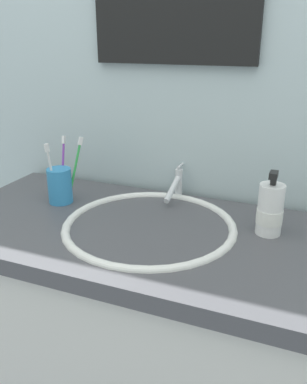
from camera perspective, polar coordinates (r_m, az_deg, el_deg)
name	(u,v)px	position (r m, az deg, el deg)	size (l,w,h in m)	color
tiled_wall_back	(176,91)	(1.32, 3.17, 13.95)	(2.31, 0.04, 2.40)	silver
vanity_counter	(138,351)	(1.37, -2.23, -21.43)	(1.11, 0.56, 0.87)	silver
sink_basin	(149,235)	(1.13, -0.57, -6.12)	(0.48, 0.48, 0.09)	white
faucet	(176,184)	(1.30, 3.22, 1.09)	(0.02, 0.16, 0.10)	silver
toothbrush_cup	(60,186)	(1.29, -13.02, 0.88)	(0.07, 0.07, 0.11)	#338CCC
toothbrush_purple	(63,163)	(1.31, -12.60, 3.94)	(0.01, 0.05, 0.20)	purple
toothbrush_white	(51,170)	(1.26, -14.19, 3.07)	(0.02, 0.03, 0.19)	white
toothbrush_green	(76,165)	(1.28, -10.88, 3.73)	(0.05, 0.05, 0.20)	green
soap_dispenser	(270,210)	(1.10, 16.07, -2.49)	(0.07, 0.07, 0.17)	white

